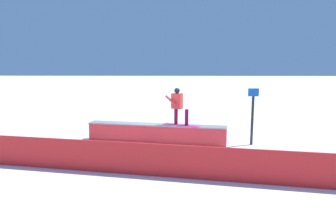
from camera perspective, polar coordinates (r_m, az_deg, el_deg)
name	(u,v)px	position (r m, az deg, el deg)	size (l,w,h in m)	color
ground_plane	(156,142)	(12.29, -2.20, -5.67)	(120.00, 120.00, 0.00)	white
grind_box	(156,134)	(12.21, -2.21, -4.14)	(5.51, 1.53, 0.74)	red
snowboarder	(178,105)	(11.85, 1.89, 1.31)	(1.43, 0.91, 1.45)	#C0278A
safety_fence	(148,160)	(8.70, -3.64, -8.81)	(13.82, 0.06, 0.93)	red
trail_marker	(252,115)	(12.15, 15.40, -0.55)	(0.40, 0.10, 2.18)	#262628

